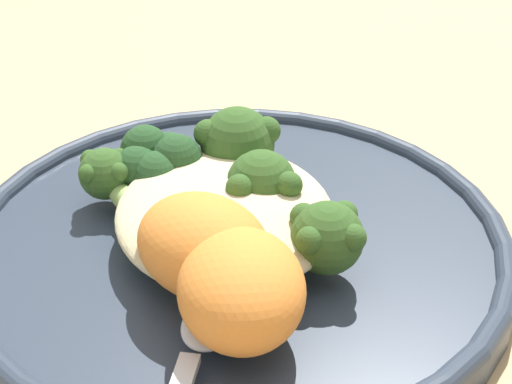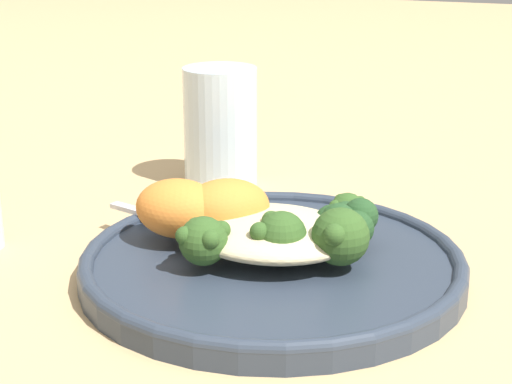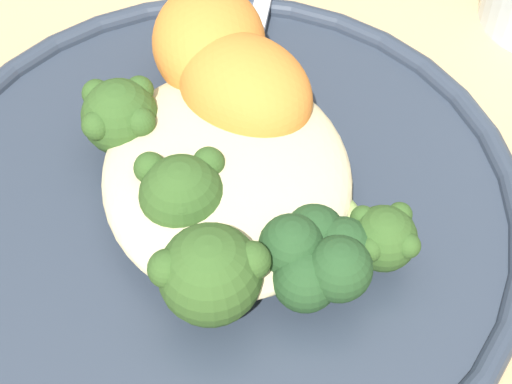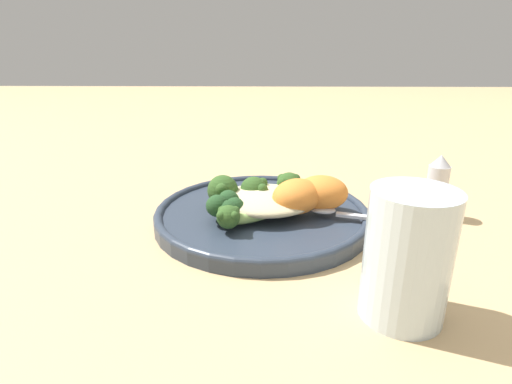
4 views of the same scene
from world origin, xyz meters
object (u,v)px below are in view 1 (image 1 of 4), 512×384
(sweet_potato_chunk_0, at_px, (241,289))
(sweet_potato_chunk_1, at_px, (205,246))
(broccoli_stalk_0, at_px, (291,239))
(kale_tuft, at_px, (158,162))
(broccoli_stalk_2, at_px, (230,155))
(quinoa_mound, at_px, (225,213))
(plate, at_px, (236,245))
(spoon, at_px, (193,346))
(broccoli_stalk_3, at_px, (116,187))
(broccoli_stalk_1, at_px, (253,195))

(sweet_potato_chunk_0, xyz_separation_m, sweet_potato_chunk_1, (-0.03, -0.01, -0.00))
(broccoli_stalk_0, relative_size, kale_tuft, 2.20)
(broccoli_stalk_0, height_order, broccoli_stalk_2, broccoli_stalk_2)
(quinoa_mound, xyz_separation_m, sweet_potato_chunk_0, (0.08, 0.00, 0.01))
(quinoa_mound, relative_size, sweet_potato_chunk_0, 1.89)
(plate, height_order, broccoli_stalk_2, broccoli_stalk_2)
(broccoli_stalk_2, height_order, sweet_potato_chunk_0, sweet_potato_chunk_0)
(broccoli_stalk_0, xyz_separation_m, spoon, (0.06, -0.05, -0.01))
(sweet_potato_chunk_1, bearing_deg, plate, 158.43)
(broccoli_stalk_3, relative_size, sweet_potato_chunk_1, 1.17)
(sweet_potato_chunk_0, height_order, kale_tuft, sweet_potato_chunk_0)
(quinoa_mound, relative_size, broccoli_stalk_0, 1.21)
(broccoli_stalk_2, relative_size, sweet_potato_chunk_0, 1.65)
(broccoli_stalk_3, bearing_deg, kale_tuft, -81.23)
(plate, distance_m, broccoli_stalk_1, 0.03)
(sweet_potato_chunk_1, relative_size, kale_tuft, 1.41)
(broccoli_stalk_2, distance_m, sweet_potato_chunk_0, 0.12)
(broccoli_stalk_1, height_order, kale_tuft, broccoli_stalk_1)
(broccoli_stalk_1, relative_size, sweet_potato_chunk_1, 1.19)
(broccoli_stalk_2, distance_m, broccoli_stalk_3, 0.07)
(sweet_potato_chunk_1, bearing_deg, sweet_potato_chunk_0, 22.11)
(plate, distance_m, broccoli_stalk_2, 0.05)
(plate, bearing_deg, broccoli_stalk_2, 179.03)
(plate, xyz_separation_m, quinoa_mound, (0.00, -0.01, 0.02))
(quinoa_mound, relative_size, broccoli_stalk_1, 1.59)
(plate, height_order, broccoli_stalk_0, broccoli_stalk_0)
(sweet_potato_chunk_0, bearing_deg, broccoli_stalk_0, 148.14)
(broccoli_stalk_0, bearing_deg, sweet_potato_chunk_1, -149.19)
(broccoli_stalk_2, height_order, broccoli_stalk_3, broccoli_stalk_2)
(broccoli_stalk_1, height_order, sweet_potato_chunk_1, sweet_potato_chunk_1)
(broccoli_stalk_0, height_order, spoon, broccoli_stalk_0)
(quinoa_mound, distance_m, sweet_potato_chunk_1, 0.04)
(broccoli_stalk_2, bearing_deg, quinoa_mound, -156.79)
(sweet_potato_chunk_0, bearing_deg, broccoli_stalk_1, 170.70)
(broccoli_stalk_2, xyz_separation_m, sweet_potato_chunk_0, (0.12, -0.00, 0.00))
(broccoli_stalk_3, bearing_deg, plate, -144.16)
(sweet_potato_chunk_1, xyz_separation_m, spoon, (0.05, -0.01, -0.02))
(broccoli_stalk_0, bearing_deg, spoon, -115.42)
(broccoli_stalk_2, bearing_deg, broccoli_stalk_3, 135.43)
(broccoli_stalk_0, height_order, sweet_potato_chunk_1, sweet_potato_chunk_1)
(broccoli_stalk_3, bearing_deg, broccoli_stalk_2, -104.78)
(plate, relative_size, broccoli_stalk_2, 2.53)
(broccoli_stalk_3, distance_m, kale_tuft, 0.03)
(kale_tuft, bearing_deg, spoon, 5.34)
(broccoli_stalk_2, bearing_deg, sweet_potato_chunk_1, -160.83)
(broccoli_stalk_0, bearing_deg, broccoli_stalk_1, 126.35)
(plate, xyz_separation_m, spoon, (0.09, -0.03, 0.01))
(sweet_potato_chunk_0, bearing_deg, spoon, -60.64)
(plate, bearing_deg, kale_tuft, -139.84)
(quinoa_mound, xyz_separation_m, sweet_potato_chunk_1, (0.04, -0.01, 0.01))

